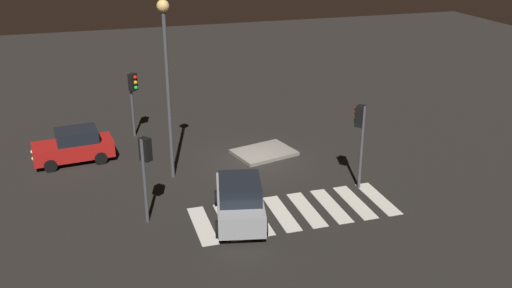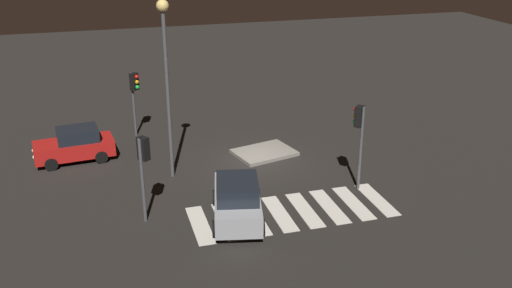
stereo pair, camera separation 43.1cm
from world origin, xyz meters
name	(u,v)px [view 1 (the left image)]	position (x,y,z in m)	size (l,w,h in m)	color
ground_plane	(256,162)	(0.00, 0.00, 0.00)	(80.00, 80.00, 0.00)	black
traffic_island	(264,152)	(0.72, 0.88, 0.09)	(3.50, 2.95, 0.18)	gray
car_silver	(240,200)	(-2.43, -5.56, 0.93)	(2.75, 4.62, 1.90)	#9EA0A5
car_red	(74,146)	(-8.91, 2.82, 0.86)	(4.14, 2.21, 1.75)	red
traffic_light_west	(133,89)	(-5.50, 5.55, 2.82)	(0.54, 0.54, 3.72)	#47474C
traffic_light_south	(146,159)	(-6.01, -4.48, 2.79)	(0.53, 0.54, 3.68)	#47474C
traffic_light_east	(360,126)	(3.61, -4.18, 3.04)	(0.54, 0.53, 4.01)	#47474C
street_lamp	(166,62)	(-4.40, -0.51, 5.70)	(0.56, 0.56, 8.47)	#47474C
crosswalk_near	(294,211)	(0.00, -5.57, 0.01)	(8.75, 3.20, 0.02)	silver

